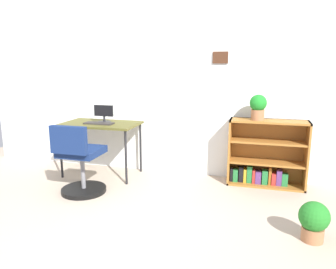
% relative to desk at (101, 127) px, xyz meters
% --- Properties ---
extents(ground_plane, '(6.24, 6.24, 0.00)m').
position_rel_desk_xyz_m(ground_plane, '(0.63, -1.74, -0.66)').
color(ground_plane, '#B5A18D').
extents(wall_back, '(5.20, 0.12, 2.51)m').
position_rel_desk_xyz_m(wall_back, '(0.63, 0.41, 0.59)').
color(wall_back, white).
rests_on(wall_back, ground_plane).
extents(desk, '(1.01, 0.59, 0.72)m').
position_rel_desk_xyz_m(desk, '(0.00, 0.00, 0.00)').
color(desk, '#514C1F').
rests_on(desk, ground_plane).
extents(monitor, '(0.27, 0.17, 0.23)m').
position_rel_desk_xyz_m(monitor, '(0.03, 0.04, 0.17)').
color(monitor, '#262628').
rests_on(monitor, desk).
extents(keyboard, '(0.39, 0.15, 0.02)m').
position_rel_desk_xyz_m(keyboard, '(0.02, -0.08, 0.07)').
color(keyboard, '#2F2B2A').
rests_on(keyboard, desk).
extents(office_chair, '(0.52, 0.55, 0.84)m').
position_rel_desk_xyz_m(office_chair, '(0.08, -0.69, -0.29)').
color(office_chair, black).
rests_on(office_chair, ground_plane).
extents(bookshelf_low, '(0.93, 0.30, 0.82)m').
position_rel_desk_xyz_m(bookshelf_low, '(2.13, 0.22, -0.30)').
color(bookshelf_low, '#9F6429').
rests_on(bookshelf_low, ground_plane).
extents(potted_plant_on_shelf, '(0.20, 0.20, 0.31)m').
position_rel_desk_xyz_m(potted_plant_on_shelf, '(2.01, 0.16, 0.33)').
color(potted_plant_on_shelf, '#9E6642').
rests_on(potted_plant_on_shelf, bookshelf_low).
extents(potted_plant_floor, '(0.25, 0.25, 0.35)m').
position_rel_desk_xyz_m(potted_plant_floor, '(2.51, -1.07, -0.47)').
color(potted_plant_floor, '#9E6642').
rests_on(potted_plant_floor, ground_plane).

